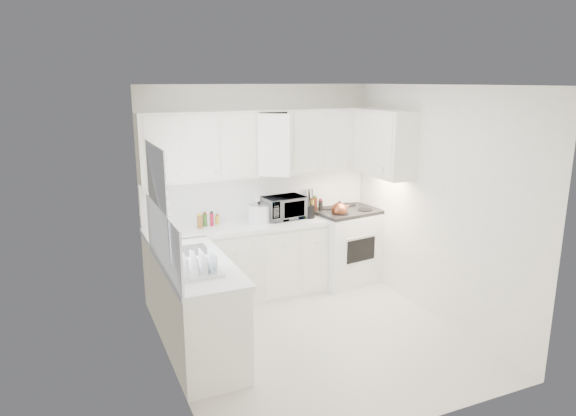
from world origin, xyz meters
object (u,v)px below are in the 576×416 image
utensil_crock (310,203)px  stove (345,236)px  microwave (284,205)px  dish_rack (198,263)px  tea_kettle (339,209)px  rice_cooker (259,212)px

utensil_crock → stove: bearing=5.4°
stove → microwave: bearing=167.7°
microwave → dish_rack: microwave is taller
tea_kettle → dish_rack: (-2.15, -1.26, 0.01)m
tea_kettle → utensil_crock: 0.38m
tea_kettle → microwave: size_ratio=0.50×
tea_kettle → rice_cooker: bearing=179.0°
tea_kettle → dish_rack: size_ratio=0.60×
dish_rack → rice_cooker: bearing=52.1°
rice_cooker → tea_kettle: bearing=4.0°
stove → tea_kettle: size_ratio=5.03×
stove → tea_kettle: (-0.18, -0.16, 0.42)m
dish_rack → utensil_crock: bearing=37.7°
stove → rice_cooker: 1.28m
tea_kettle → stove: bearing=50.6°
rice_cooker → utensil_crock: size_ratio=0.68×
tea_kettle → microwave: microwave is taller
stove → utensil_crock: 0.74m
microwave → utensil_crock: 0.33m
microwave → rice_cooker: (-0.35, -0.04, -0.04)m
utensil_crock → dish_rack: utensil_crock is taller
utensil_crock → dish_rack: size_ratio=0.92×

